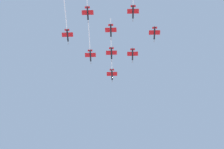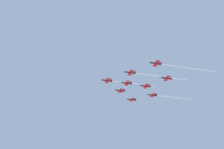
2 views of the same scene
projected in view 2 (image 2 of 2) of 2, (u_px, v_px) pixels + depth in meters
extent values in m
cylinder|color=black|center=(107.00, 81.00, 215.96)|extent=(1.51, 10.11, 1.23)
cone|color=#9EA3AD|center=(100.00, 80.00, 214.81)|extent=(1.23, 2.27, 1.17)
cube|color=red|center=(107.00, 81.00, 216.04)|extent=(9.05, 3.83, 0.20)
cube|color=red|center=(111.00, 81.00, 216.79)|extent=(3.85, 1.67, 0.20)
cube|color=black|center=(111.00, 80.00, 217.32)|extent=(0.23, 1.80, 2.02)
cylinder|color=white|center=(134.00, 84.00, 220.93)|extent=(2.04, 42.99, 0.86)
cylinder|color=black|center=(130.00, 73.00, 205.18)|extent=(1.51, 10.11, 1.23)
cone|color=#9EA3AD|center=(123.00, 72.00, 204.03)|extent=(1.23, 2.27, 1.17)
cube|color=red|center=(131.00, 73.00, 205.26)|extent=(9.05, 3.83, 0.20)
cube|color=red|center=(135.00, 73.00, 206.01)|extent=(3.85, 1.67, 0.20)
cube|color=black|center=(135.00, 72.00, 206.55)|extent=(0.23, 1.80, 2.02)
cylinder|color=white|center=(162.00, 77.00, 210.89)|extent=(2.26, 50.91, 0.86)
cylinder|color=black|center=(120.00, 91.00, 233.86)|extent=(1.51, 10.11, 1.23)
cone|color=#9EA3AD|center=(114.00, 90.00, 232.71)|extent=(1.23, 2.27, 1.17)
cube|color=red|center=(121.00, 91.00, 233.93)|extent=(9.05, 3.83, 0.20)
cube|color=red|center=(124.00, 91.00, 234.68)|extent=(3.85, 1.67, 0.20)
cube|color=black|center=(124.00, 90.00, 235.22)|extent=(0.23, 1.80, 2.02)
cylinder|color=black|center=(127.00, 83.00, 219.39)|extent=(1.51, 10.11, 1.23)
cone|color=#9EA3AD|center=(120.00, 82.00, 218.24)|extent=(1.23, 2.27, 1.17)
cube|color=red|center=(127.00, 83.00, 219.47)|extent=(9.05, 3.83, 0.20)
cube|color=red|center=(131.00, 84.00, 220.22)|extent=(3.85, 1.67, 0.20)
cube|color=black|center=(131.00, 83.00, 220.75)|extent=(0.23, 1.80, 2.02)
cylinder|color=black|center=(156.00, 63.00, 194.56)|extent=(1.51, 10.11, 1.23)
cone|color=#9EA3AD|center=(149.00, 62.00, 193.40)|extent=(1.23, 2.27, 1.17)
cube|color=red|center=(156.00, 64.00, 194.63)|extent=(9.05, 3.83, 0.20)
cube|color=red|center=(161.00, 64.00, 195.38)|extent=(3.85, 1.67, 0.20)
cube|color=black|center=(160.00, 63.00, 195.92)|extent=(0.23, 1.80, 2.02)
cylinder|color=white|center=(189.00, 68.00, 200.36)|extent=(2.28, 51.91, 0.86)
cylinder|color=black|center=(132.00, 100.00, 251.52)|extent=(1.51, 10.11, 1.23)
cone|color=#9EA3AD|center=(126.00, 99.00, 250.37)|extent=(1.23, 2.27, 1.17)
cube|color=red|center=(132.00, 100.00, 251.59)|extent=(9.05, 3.83, 0.20)
cube|color=red|center=(135.00, 100.00, 252.35)|extent=(3.85, 1.67, 0.20)
cube|color=black|center=(135.00, 99.00, 252.88)|extent=(0.23, 1.80, 2.02)
cylinder|color=black|center=(146.00, 86.00, 222.61)|extent=(1.51, 10.11, 1.23)
cone|color=#9EA3AD|center=(140.00, 85.00, 221.46)|extent=(1.23, 2.27, 1.17)
cube|color=red|center=(146.00, 86.00, 222.69)|extent=(9.05, 3.83, 0.20)
cube|color=red|center=(150.00, 87.00, 223.44)|extent=(3.85, 1.67, 0.20)
cube|color=black|center=(150.00, 86.00, 223.97)|extent=(0.23, 1.80, 2.02)
cylinder|color=black|center=(166.00, 78.00, 211.09)|extent=(1.51, 10.11, 1.23)
cone|color=#9EA3AD|center=(160.00, 77.00, 209.94)|extent=(1.23, 2.27, 1.17)
cube|color=red|center=(167.00, 78.00, 211.17)|extent=(9.05, 3.83, 0.20)
cube|color=red|center=(171.00, 79.00, 211.92)|extent=(3.85, 1.67, 0.20)
cube|color=black|center=(171.00, 78.00, 212.45)|extent=(0.23, 1.80, 2.02)
cylinder|color=black|center=(152.00, 95.00, 239.86)|extent=(1.51, 10.11, 1.23)
cone|color=#9EA3AD|center=(147.00, 94.00, 238.70)|extent=(1.23, 2.27, 1.17)
cube|color=red|center=(153.00, 95.00, 239.93)|extent=(9.05, 3.83, 0.20)
cube|color=red|center=(156.00, 96.00, 240.68)|extent=(3.85, 1.67, 0.20)
cube|color=black|center=(156.00, 95.00, 241.22)|extent=(0.23, 1.80, 2.02)
cylinder|color=white|center=(174.00, 98.00, 244.42)|extent=(1.92, 38.70, 0.86)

